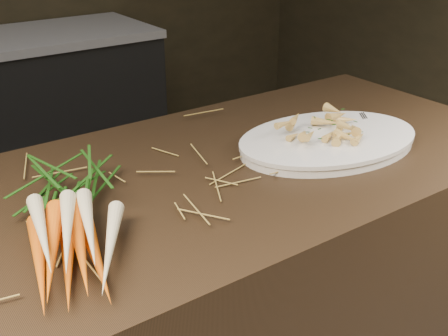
% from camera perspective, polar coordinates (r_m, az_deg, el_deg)
% --- Properties ---
extents(straw_bedding, '(1.40, 0.60, 0.02)m').
position_cam_1_polar(straw_bedding, '(1.06, -20.46, -5.30)').
color(straw_bedding, olive).
rests_on(straw_bedding, main_counter).
extents(root_veg_bunch, '(0.28, 0.50, 0.09)m').
position_cam_1_polar(root_veg_bunch, '(1.02, -15.78, -3.68)').
color(root_veg_bunch, orange).
rests_on(root_veg_bunch, main_counter).
extents(serving_platter, '(0.48, 0.35, 0.02)m').
position_cam_1_polar(serving_platter, '(1.34, 10.55, 2.58)').
color(serving_platter, white).
rests_on(serving_platter, main_counter).
extents(roasted_veg_heap, '(0.24, 0.19, 0.05)m').
position_cam_1_polar(roasted_veg_heap, '(1.33, 10.67, 4.04)').
color(roasted_veg_heap, '#B79242').
rests_on(roasted_veg_heap, serving_platter).
extents(serving_fork, '(0.11, 0.15, 0.00)m').
position_cam_1_polar(serving_fork, '(1.42, 16.16, 3.92)').
color(serving_fork, silver).
rests_on(serving_fork, serving_platter).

